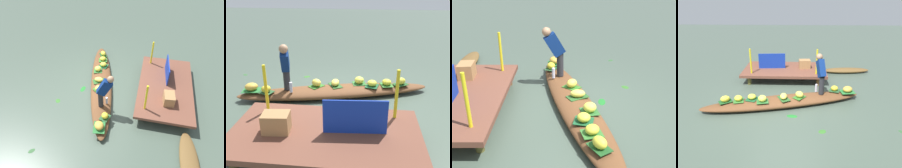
{
  "view_description": "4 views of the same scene",
  "coord_description": "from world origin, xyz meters",
  "views": [
    {
      "loc": [
        5.47,
        1.59,
        5.22
      ],
      "look_at": [
        0.18,
        0.44,
        0.37
      ],
      "focal_mm": 33.61,
      "sensor_mm": 36.0,
      "label": 1
    },
    {
      "loc": [
        -0.75,
        5.91,
        2.76
      ],
      "look_at": [
        -0.1,
        0.23,
        0.43
      ],
      "focal_mm": 41.5,
      "sensor_mm": 36.0,
      "label": 2
    },
    {
      "loc": [
        -4.92,
        0.19,
        2.78
      ],
      "look_at": [
        -0.07,
        0.2,
        0.58
      ],
      "focal_mm": 43.67,
      "sensor_mm": 36.0,
      "label": 3
    },
    {
      "loc": [
        0.39,
        -5.23,
        2.94
      ],
      "look_at": [
        0.17,
        0.46,
        0.49
      ],
      "focal_mm": 31.76,
      "sensor_mm": 36.0,
      "label": 4
    }
  ],
  "objects": [
    {
      "name": "water_bottle",
      "position": [
        1.0,
        0.44,
        0.38
      ],
      "size": [
        0.07,
        0.07,
        0.25
      ],
      "primitive_type": "cylinder",
      "color": "silver",
      "rests_on": "vendor_boat"
    },
    {
      "name": "leaf_mat_6",
      "position": [
        0.47,
        0.03,
        0.26
      ],
      "size": [
        0.43,
        0.44,
        0.01
      ],
      "primitive_type": "cube",
      "rotation": [
        0.0,
        0.0,
        0.88
      ],
      "color": "#326E24",
      "rests_on": "vendor_boat"
    },
    {
      "name": "leaf_mat_3",
      "position": [
        1.58,
        0.53,
        0.26
      ],
      "size": [
        0.38,
        0.35,
        0.01
      ],
      "primitive_type": "cube",
      "rotation": [
        0.0,
        0.0,
        2.84
      ],
      "color": "#29552D",
      "rests_on": "vendor_boat"
    },
    {
      "name": "leaf_mat_4",
      "position": [
        -1.64,
        -0.33,
        0.26
      ],
      "size": [
        0.43,
        0.4,
        0.01
      ],
      "primitive_type": "cube",
      "rotation": [
        0.0,
        0.0,
        0.55
      ],
      "color": "#1E5122",
      "rests_on": "vendor_boat"
    },
    {
      "name": "railing_post_east",
      "position": [
        1.09,
        1.66,
        0.86
      ],
      "size": [
        0.06,
        0.06,
        0.92
      ],
      "primitive_type": "cylinder",
      "color": "yellow",
      "rests_on": "dock_platform"
    },
    {
      "name": "banana_bunch_2",
      "position": [
        -1.28,
        -0.25,
        0.34
      ],
      "size": [
        0.32,
        0.32,
        0.15
      ],
      "primitive_type": "ellipsoid",
      "rotation": [
        0.0,
        0.0,
        5.37
      ],
      "color": "yellow",
      "rests_on": "vendor_boat"
    },
    {
      "name": "leaf_mat_5",
      "position": [
        1.98,
        0.45,
        0.26
      ],
      "size": [
        0.47,
        0.4,
        0.01
      ],
      "primitive_type": "cube",
      "rotation": [
        0.0,
        0.0,
        0.16
      ],
      "color": "#297233",
      "rests_on": "vendor_boat"
    },
    {
      "name": "banana_bunch_0",
      "position": [
        -0.91,
        -0.14,
        0.34
      ],
      "size": [
        0.32,
        0.31,
        0.15
      ],
      "primitive_type": "ellipsoid",
      "rotation": [
        0.0,
        0.0,
        2.68
      ],
      "color": "yellow",
      "rests_on": "vendor_boat"
    },
    {
      "name": "railing_post_west",
      "position": [
        -1.31,
        1.66,
        0.86
      ],
      "size": [
        0.06,
        0.06,
        0.92
      ],
      "primitive_type": "cylinder",
      "color": "yellow",
      "rests_on": "dock_platform"
    },
    {
      "name": "leaf_mat_7",
      "position": [
        -0.59,
        -0.27,
        0.26
      ],
      "size": [
        0.39,
        0.37,
        0.01
      ],
      "primitive_type": "cube",
      "rotation": [
        0.0,
        0.0,
        0.2
      ],
      "color": "#2E692E",
      "rests_on": "vendor_boat"
    },
    {
      "name": "banana_bunch_7",
      "position": [
        -0.59,
        -0.27,
        0.35
      ],
      "size": [
        0.33,
        0.33,
        0.18
      ],
      "primitive_type": "ellipsoid",
      "rotation": [
        0.0,
        0.0,
        0.53
      ],
      "color": "#E6E44C",
      "rests_on": "vendor_boat"
    },
    {
      "name": "drifting_plant_0",
      "position": [
        1.02,
        -1.28,
        0.0
      ],
      "size": [
        0.25,
        0.24,
        0.01
      ],
      "primitive_type": "ellipsoid",
      "rotation": [
        0.0,
        0.0,
        0.59
      ],
      "color": "#336F28",
      "rests_on": "ground"
    },
    {
      "name": "canal_water",
      "position": [
        0.0,
        0.0,
        0.0
      ],
      "size": [
        40.0,
        40.0,
        0.0
      ],
      "primitive_type": "plane",
      "color": "#455548",
      "rests_on": "ground"
    },
    {
      "name": "banana_bunch_1",
      "position": [
        0.01,
        -0.08,
        0.34
      ],
      "size": [
        0.2,
        0.31,
        0.15
      ],
      "primitive_type": "ellipsoid",
      "rotation": [
        0.0,
        0.0,
        4.74
      ],
      "color": "#F9E355",
      "rests_on": "vendor_boat"
    },
    {
      "name": "produce_crate",
      "position": [
        0.68,
        2.35,
        0.57
      ],
      "size": [
        0.47,
        0.36,
        0.33
      ],
      "primitive_type": "cube",
      "rotation": [
        0.0,
        0.0,
        0.09
      ],
      "color": "#A27447",
      "rests_on": "dock_platform"
    },
    {
      "name": "dock_platform",
      "position": [
        -0.11,
        2.26,
        0.34
      ],
      "size": [
        3.2,
        1.8,
        0.4
      ],
      "color": "brown",
      "rests_on": "ground"
    },
    {
      "name": "drifting_plant_2",
      "position": [
        2.95,
        -1.23,
        0.0
      ],
      "size": [
        0.22,
        0.22,
        0.01
      ],
      "primitive_type": "ellipsoid",
      "rotation": [
        0.0,
        0.0,
        2.41
      ],
      "color": "#325E32",
      "rests_on": "ground"
    },
    {
      "name": "leaf_mat_2",
      "position": [
        -1.28,
        -0.25,
        0.26
      ],
      "size": [
        0.35,
        0.39,
        0.01
      ],
      "primitive_type": "cube",
      "rotation": [
        0.0,
        0.0,
        1.79
      ],
      "color": "#34722C",
      "rests_on": "vendor_boat"
    },
    {
      "name": "banana_bunch_4",
      "position": [
        -1.64,
        -0.33,
        0.35
      ],
      "size": [
        0.32,
        0.3,
        0.18
      ],
      "primitive_type": "ellipsoid",
      "rotation": [
        0.0,
        0.0,
        0.55
      ],
      "color": "yellow",
      "rests_on": "vendor_boat"
    },
    {
      "name": "drifting_plant_1",
      "position": [
        0.27,
        -0.62,
        0.0
      ],
      "size": [
        0.32,
        0.19,
        0.01
      ],
      "primitive_type": "ellipsoid",
      "rotation": [
        0.0,
        0.0,
        3.01
      ],
      "color": "#207629",
      "rests_on": "ground"
    },
    {
      "name": "banana_bunch_6",
      "position": [
        0.47,
        0.03,
        0.35
      ],
      "size": [
        0.33,
        0.32,
        0.19
      ],
      "primitive_type": "ellipsoid",
      "rotation": [
        0.0,
        0.0,
        5.58
      ],
      "color": "#F0D54B",
      "rests_on": "vendor_boat"
    },
    {
      "name": "vendor_person",
      "position": [
        1.11,
        0.41,
        0.94
      ],
      "size": [
        0.3,
        0.54,
        1.19
      ],
      "color": "#28282D",
      "rests_on": "vendor_boat"
    },
    {
      "name": "leaf_mat_1",
      "position": [
        0.01,
        -0.08,
        0.26
      ],
      "size": [
        0.42,
        0.49,
        0.01
      ],
      "primitive_type": "cube",
      "rotation": [
        0.0,
        0.0,
        2.06
      ],
      "color": "#2B5925",
      "rests_on": "vendor_boat"
    },
    {
      "name": "market_banner",
      "position": [
        -0.61,
        2.26,
        0.7
      ],
      "size": [
        1.04,
        0.11,
        0.59
      ],
      "primitive_type": "cube",
      "rotation": [
        0.0,
        0.0,
        0.07
      ],
      "color": "#1330A0",
      "rests_on": "dock_platform"
    },
    {
      "name": "moored_boat",
      "position": [
        2.5,
        2.98,
        0.1
      ],
      "size": [
        2.02,
        0.64,
        0.19
      ],
      "primitive_type": "ellipsoid",
      "rotation": [
        0.0,
        0.0,
        0.07
      ],
      "color": "brown",
      "rests_on": "ground"
    },
    {
      "name": "leaf_mat_0",
      "position": [
        -0.91,
        -0.14,
        0.26
      ],
      "size": [
        0.37,
        0.39,
        0.01
      ],
      "primitive_type": "cube",
      "rotation": [
        0.0,
        0.0,
        1.35
      ],
      "color": "#1A542C",
      "rests_on": "vendor_boat"
    },
    {
      "name": "vendor_boat",
      "position": [
        0.0,
        0.0,
        0.13
      ],
      "size": [
        4.82,
        1.9,
        0.26
      ],
      "primitive_type": "ellipsoid",
      "rotation": [
        0.0,
        0.0,
        0.25
      ],
      "color": "brown",
      "rests_on": "ground"
    },
    {
      "name": "banana_bunch_5",
      "position": [
        1.98,
        0.45,
        0.35
      ],
      "size": [
        0.39,
        0.36,
        0.18
      ],
      "primitive_type": "ellipsoid",
      "rotation": [
        0.0,
        0.0,
        0.44
      ],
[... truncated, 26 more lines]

